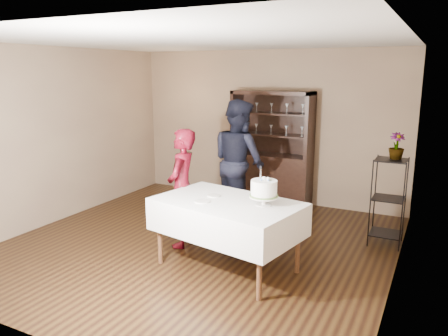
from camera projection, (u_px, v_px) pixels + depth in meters
The scene contains 14 objects.
floor at pixel (198, 245), 5.99m from camera, with size 5.00×5.00×0.00m, color black.
ceiling at pixel (195, 40), 5.40m from camera, with size 5.00×5.00×0.00m, color silver.
back_wall at pixel (267, 127), 7.87m from camera, with size 5.00×0.02×2.70m, color brown.
wall_left at pixel (58, 135), 6.80m from camera, with size 0.02×5.00×2.70m, color brown.
wall_right at pixel (402, 166), 4.59m from camera, with size 0.02×5.00×2.70m, color brown.
china_hutch at pixel (271, 167), 7.71m from camera, with size 1.40×0.48×2.00m.
plant_etagere at pixel (388, 198), 5.88m from camera, with size 0.42×0.42×1.20m.
cake_table at pixel (227, 217), 5.15m from camera, with size 1.85×1.34×0.84m.
woman at pixel (182, 188), 5.83m from camera, with size 0.58×0.38×1.60m, color #3D050C.
man at pixel (239, 161), 6.76m from camera, with size 0.93×0.73×1.92m, color black.
cake at pixel (264, 190), 4.91m from camera, with size 0.36×0.36×0.46m.
plate_near at pixel (202, 201), 5.07m from camera, with size 0.18×0.18×0.01m, color silver.
plate_far at pixel (214, 196), 5.30m from camera, with size 0.16×0.16×0.01m, color silver.
potted_plant at pixel (397, 146), 5.75m from camera, with size 0.20×0.20×0.35m, color #517437.
Camera 1 is at (2.86, -4.85, 2.33)m, focal length 35.00 mm.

